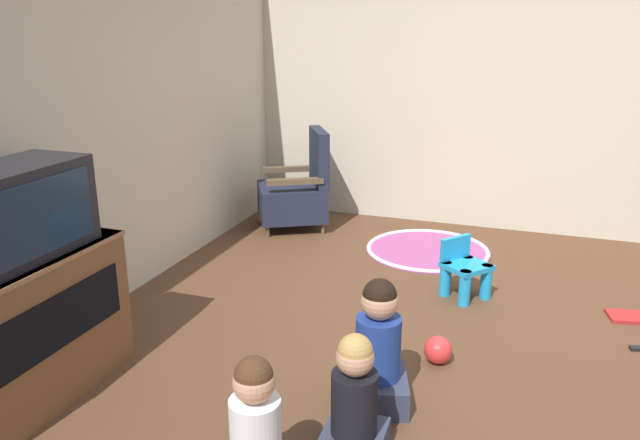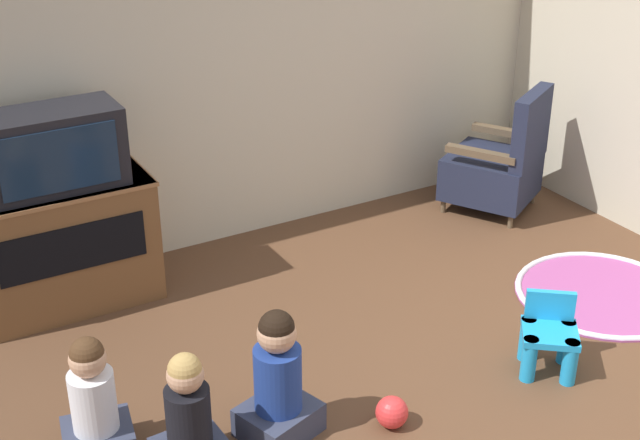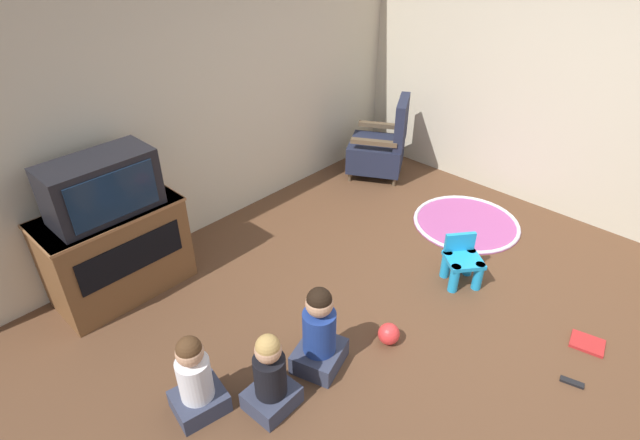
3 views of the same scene
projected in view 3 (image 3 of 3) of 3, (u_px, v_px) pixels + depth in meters
The scene contains 14 objects.
ground_plane at pixel (450, 321), 3.84m from camera, with size 30.00×30.00×0.00m, color brown.
wall_back at pixel (195, 87), 4.32m from camera, with size 5.26×0.12×2.73m.
wall_right at pixel (627, 87), 4.32m from camera, with size 0.12×5.58×2.73m.
tv_cabinet at pixel (117, 250), 3.95m from camera, with size 1.06×0.55×0.76m.
television at pixel (101, 187), 3.60m from camera, with size 0.78×0.39×0.45m.
black_armchair at pixel (381, 147), 5.68m from camera, with size 0.79×0.80×0.92m.
yellow_kid_chair at pixel (462, 263), 4.15m from camera, with size 0.39×0.39×0.41m.
play_mat at pixel (466, 223), 4.98m from camera, with size 1.04×1.04×0.04m.
child_watching_left at pixel (319, 333), 3.34m from camera, with size 0.42×0.39×0.68m.
child_watching_center at pixel (195, 380), 3.04m from camera, with size 0.36×0.33×0.62m.
child_watching_right at pixel (270, 377), 3.07m from camera, with size 0.32×0.28×0.61m.
toy_ball at pixel (389, 334), 3.62m from camera, with size 0.16×0.16×0.16m.
book at pixel (587, 343), 3.64m from camera, with size 0.23×0.26×0.02m.
remote_control at pixel (572, 382), 3.35m from camera, with size 0.08×0.16×0.02m.
Camera 3 is at (-2.72, -1.19, 2.75)m, focal length 28.00 mm.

